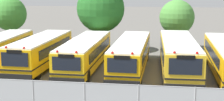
% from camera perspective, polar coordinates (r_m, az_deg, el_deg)
% --- Properties ---
extents(ground_plane, '(160.00, 160.00, 0.00)m').
position_cam_1_polar(ground_plane, '(27.68, -4.61, -3.12)').
color(ground_plane, '#595651').
extents(school_bus_2, '(2.66, 10.04, 2.65)m').
position_cam_1_polar(school_bus_2, '(28.43, -12.09, -0.07)').
color(school_bus_2, '#EAA80C').
rests_on(school_bus_2, ground_plane).
extents(school_bus_3, '(2.55, 11.14, 2.55)m').
position_cam_1_polar(school_bus_3, '(27.50, -4.59, -0.34)').
color(school_bus_3, yellow).
rests_on(school_bus_3, ground_plane).
extents(school_bus_4, '(2.63, 11.11, 2.59)m').
position_cam_1_polar(school_bus_4, '(26.81, 3.29, -0.57)').
color(school_bus_4, '#EAA80C').
rests_on(school_bus_4, ground_plane).
extents(school_bus_5, '(2.86, 11.25, 2.78)m').
position_cam_1_polar(school_bus_5, '(26.56, 11.32, -0.67)').
color(school_bus_5, yellow).
rests_on(school_bus_5, ground_plane).
extents(tree_1, '(3.79, 3.79, 5.52)m').
position_cam_1_polar(tree_1, '(39.35, -17.19, 5.96)').
color(tree_1, '#4C3823').
rests_on(tree_1, ground_plane).
extents(tree_2, '(4.90, 4.90, 6.90)m').
position_cam_1_polar(tree_2, '(34.31, -2.11, 7.35)').
color(tree_2, '#4C3823').
rests_on(tree_2, ground_plane).
extents(tree_3, '(3.69, 3.69, 5.31)m').
position_cam_1_polar(tree_3, '(35.97, 11.19, 5.64)').
color(tree_3, '#4C3823').
rests_on(tree_3, ground_plane).
extents(chainlink_fence, '(28.36, 0.07, 1.84)m').
position_cam_1_polar(chainlink_fence, '(18.55, -13.35, -7.58)').
color(chainlink_fence, '#9EA0A3').
rests_on(chainlink_fence, ground_plane).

